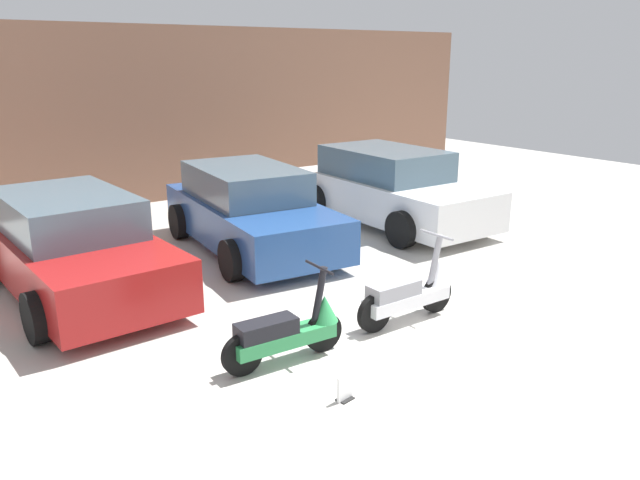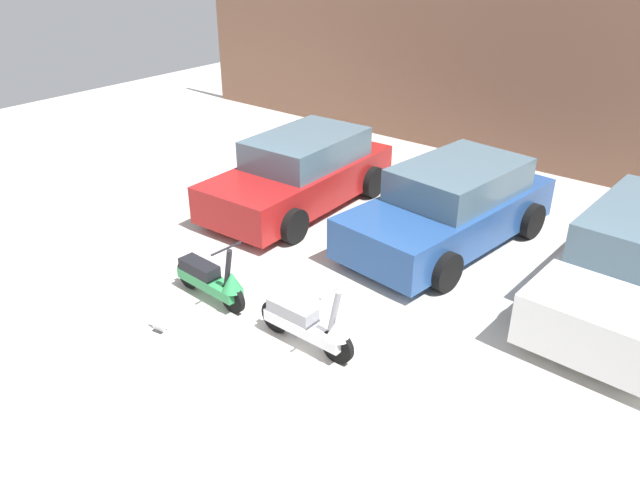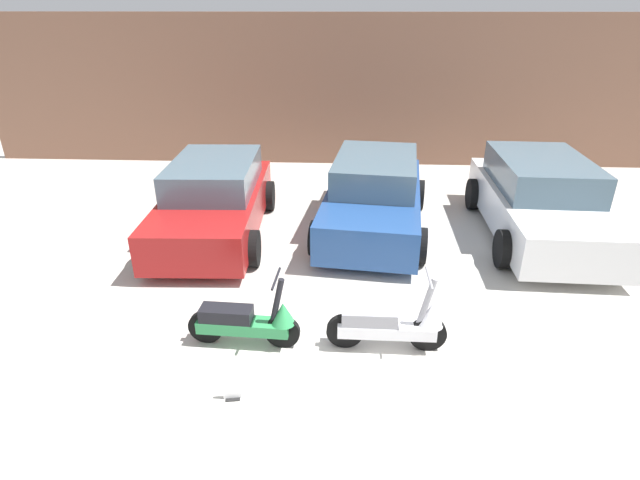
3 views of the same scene
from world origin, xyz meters
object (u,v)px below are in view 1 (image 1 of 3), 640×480
(car_rear_center, at_px, (250,211))
(car_rear_right, at_px, (390,188))
(placard_near_left_scooter, at_px, (345,389))
(car_rear_left, at_px, (74,247))
(scooter_front_right, at_px, (411,292))
(scooter_front_left, at_px, (289,330))

(car_rear_center, bearing_deg, car_rear_right, 93.91)
(placard_near_left_scooter, bearing_deg, car_rear_center, 69.81)
(car_rear_left, xyz_separation_m, car_rear_center, (2.98, 0.37, 0.00))
(scooter_front_right, xyz_separation_m, car_rear_center, (-0.06, 3.78, 0.29))
(scooter_front_left, relative_size, car_rear_center, 0.34)
(car_rear_left, relative_size, placard_near_left_scooter, 15.75)
(car_rear_left, bearing_deg, scooter_front_left, 17.81)
(car_rear_left, xyz_separation_m, placard_near_left_scooter, (1.23, -4.40, -0.54))
(placard_near_left_scooter, bearing_deg, car_rear_right, 43.95)
(car_rear_left, distance_m, car_rear_center, 3.01)
(scooter_front_left, xyz_separation_m, placard_near_left_scooter, (-0.01, -0.97, -0.24))
(scooter_front_right, bearing_deg, car_rear_center, 91.51)
(scooter_front_left, relative_size, car_rear_left, 0.35)
(scooter_front_left, height_order, scooter_front_right, scooter_front_right)
(placard_near_left_scooter, bearing_deg, scooter_front_left, 89.20)
(scooter_front_left, bearing_deg, car_rear_right, 40.33)
(scooter_front_right, xyz_separation_m, car_rear_right, (2.98, 3.63, 0.32))
(car_rear_right, bearing_deg, car_rear_left, -85.94)
(scooter_front_left, relative_size, placard_near_left_scooter, 5.55)
(placard_near_left_scooter, bearing_deg, scooter_front_right, 28.58)
(scooter_front_right, distance_m, car_rear_left, 4.58)
(car_rear_left, bearing_deg, car_rear_right, 90.01)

